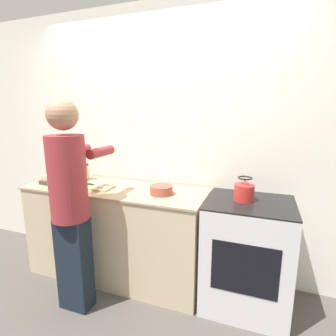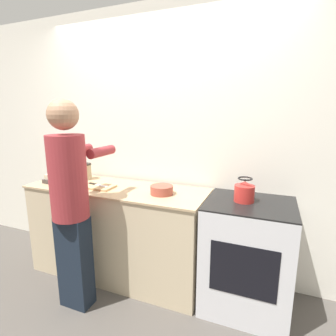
{
  "view_description": "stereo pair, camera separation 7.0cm",
  "coord_description": "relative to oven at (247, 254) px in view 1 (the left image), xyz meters",
  "views": [
    {
      "loc": [
        0.94,
        -1.77,
        1.61
      ],
      "look_at": [
        0.21,
        0.2,
        1.16
      ],
      "focal_mm": 28.0,
      "sensor_mm": 36.0,
      "label": 1
    },
    {
      "loc": [
        1.0,
        -1.74,
        1.61
      ],
      "look_at": [
        0.21,
        0.2,
        1.16
      ],
      "focal_mm": 28.0,
      "sensor_mm": 36.0,
      "label": 2
    }
  ],
  "objects": [
    {
      "name": "book_stack",
      "position": [
        -1.88,
        -0.04,
        0.49
      ],
      "size": [
        0.23,
        0.28,
        0.09
      ],
      "color": "#423833",
      "rests_on": "counter"
    },
    {
      "name": "counter",
      "position": [
        -1.23,
        -0.0,
        -0.0
      ],
      "size": [
        1.74,
        0.61,
        0.91
      ],
      "color": "#C6B28E",
      "rests_on": "ground_plane"
    },
    {
      "name": "canister_jar",
      "position": [
        -1.69,
        0.13,
        0.53
      ],
      "size": [
        0.13,
        0.13,
        0.17
      ],
      "color": "tan",
      "rests_on": "counter"
    },
    {
      "name": "person",
      "position": [
        -1.32,
        -0.5,
        0.49
      ],
      "size": [
        0.32,
        0.57,
        1.7
      ],
      "color": "black",
      "rests_on": "ground_plane"
    },
    {
      "name": "bowl_prep",
      "position": [
        -0.74,
        -0.04,
        0.49
      ],
      "size": [
        0.2,
        0.2,
        0.08
      ],
      "color": "#9E4738",
      "rests_on": "counter"
    },
    {
      "name": "oven",
      "position": [
        0.0,
        0.0,
        0.0
      ],
      "size": [
        0.68,
        0.59,
        0.91
      ],
      "color": "silver",
      "rests_on": "ground_plane"
    },
    {
      "name": "kettle",
      "position": [
        -0.05,
        0.01,
        0.54
      ],
      "size": [
        0.16,
        0.16,
        0.19
      ],
      "color": "red",
      "rests_on": "oven"
    },
    {
      "name": "wall_back",
      "position": [
        -0.87,
        0.36,
        0.84
      ],
      "size": [
        8.0,
        0.05,
        2.6
      ],
      "color": "silver",
      "rests_on": "ground_plane"
    },
    {
      "name": "ground_plane",
      "position": [
        -0.87,
        -0.29,
        -0.46
      ],
      "size": [
        12.0,
        12.0,
        0.0
      ],
      "primitive_type": "plane",
      "color": "#4C4742"
    },
    {
      "name": "cutting_board",
      "position": [
        -1.37,
        -0.08,
        0.46
      ],
      "size": [
        0.28,
        0.19,
        0.02
      ],
      "color": "tan",
      "rests_on": "counter"
    },
    {
      "name": "knife",
      "position": [
        -1.39,
        -0.06,
        0.47
      ],
      "size": [
        0.25,
        0.08,
        0.01
      ],
      "rotation": [
        0.0,
        0.0,
        -0.22
      ],
      "color": "silver",
      "rests_on": "cutting_board"
    }
  ]
}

